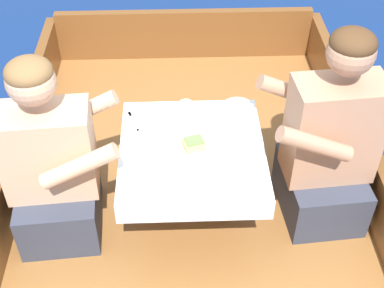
{
  "coord_description": "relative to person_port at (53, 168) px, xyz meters",
  "views": [
    {
      "loc": [
        -0.06,
        -1.77,
        2.35
      ],
      "look_at": [
        0.0,
        0.01,
        0.77
      ],
      "focal_mm": 50.0,
      "sensor_mm": 36.0,
      "label": 1
    }
  ],
  "objects": [
    {
      "name": "person_starboard",
      "position": [
        1.25,
        0.06,
        0.03
      ],
      "size": [
        0.55,
        0.48,
        1.01
      ],
      "rotation": [
        0.0,
        0.0,
        3.23
      ],
      "color": "#333847",
      "rests_on": "boat_deck"
    },
    {
      "name": "utensil_knife_starboard",
      "position": [
        0.39,
        -0.17,
        0.06
      ],
      "size": [
        0.07,
        0.16,
        0.0
      ],
      "rotation": [
        0.0,
        0.0,
        1.24
      ],
      "color": "silver",
      "rests_on": "cockpit_table"
    },
    {
      "name": "tin_can",
      "position": [
        0.68,
        -0.22,
        0.09
      ],
      "size": [
        0.07,
        0.07,
        0.05
      ],
      "color": "silver",
      "rests_on": "cockpit_table"
    },
    {
      "name": "utensil_fork_starboard",
      "position": [
        0.35,
        0.24,
        0.06
      ],
      "size": [
        0.07,
        0.17,
        0.0
      ],
      "rotation": [
        0.0,
        0.0,
        1.91
      ],
      "color": "silver",
      "rests_on": "cockpit_table"
    },
    {
      "name": "gunwale_starboard",
      "position": [
        1.52,
        0.03,
        -0.23
      ],
      "size": [
        0.06,
        3.01,
        0.3
      ],
      "primitive_type": "cube",
      "color": "brown",
      "rests_on": "boat_deck"
    },
    {
      "name": "boat_deck",
      "position": [
        0.62,
        0.03,
        -0.53
      ],
      "size": [
        1.85,
        3.01,
        0.31
      ],
      "primitive_type": "cube",
      "color": "brown",
      "rests_on": "ground_plane"
    },
    {
      "name": "bowl_port_near",
      "position": [
        0.49,
        -0.15,
        0.08
      ],
      "size": [
        0.13,
        0.13,
        0.04
      ],
      "color": "white",
      "rests_on": "cockpit_table"
    },
    {
      "name": "gunwale_port",
      "position": [
        -0.27,
        0.03,
        -0.23
      ],
      "size": [
        0.06,
        3.01,
        0.3
      ],
      "primitive_type": "cube",
      "color": "brown",
      "rests_on": "boat_deck"
    },
    {
      "name": "plate_bread",
      "position": [
        0.84,
        0.0,
        0.07
      ],
      "size": [
        0.15,
        0.15,
        0.01
      ],
      "color": "white",
      "rests_on": "cockpit_table"
    },
    {
      "name": "coffee_cup_port",
      "position": [
        0.71,
        0.2,
        0.09
      ],
      "size": [
        0.1,
        0.07,
        0.05
      ],
      "color": "white",
      "rests_on": "cockpit_table"
    },
    {
      "name": "bowl_starboard_near",
      "position": [
        0.85,
        0.29,
        0.08
      ],
      "size": [
        0.15,
        0.15,
        0.04
      ],
      "color": "white",
      "rests_on": "cockpit_table"
    },
    {
      "name": "ground_plane",
      "position": [
        0.62,
        0.03,
        -0.69
      ],
      "size": [
        60.0,
        60.0,
        0.0
      ],
      "primitive_type": "plane",
      "color": "navy"
    },
    {
      "name": "utensil_spoon_starboard",
      "position": [
        0.4,
        0.19,
        0.07
      ],
      "size": [
        0.14,
        0.12,
        0.01
      ],
      "rotation": [
        0.0,
        0.0,
        0.74
      ],
      "color": "silver",
      "rests_on": "cockpit_table"
    },
    {
      "name": "cockpit_table",
      "position": [
        0.62,
        0.05,
        0.01
      ],
      "size": [
        0.65,
        0.69,
        0.44
      ],
      "color": "#B2B2B7",
      "rests_on": "boat_deck"
    },
    {
      "name": "sandwich",
      "position": [
        0.63,
        0.04,
        0.09
      ],
      "size": [
        0.11,
        0.1,
        0.05
      ],
      "rotation": [
        0.0,
        0.0,
        0.28
      ],
      "color": "tan",
      "rests_on": "plate_sandwich"
    },
    {
      "name": "coffee_cup_starboard",
      "position": [
        0.46,
        0.13,
        0.09
      ],
      "size": [
        0.1,
        0.08,
        0.06
      ],
      "color": "white",
      "rests_on": "cockpit_table"
    },
    {
      "name": "bow_coaming",
      "position": [
        0.62,
        1.51,
        -0.2
      ],
      "size": [
        1.73,
        0.06,
        0.34
      ],
      "primitive_type": "cube",
      "color": "brown",
      "rests_on": "boat_deck"
    },
    {
      "name": "person_port",
      "position": [
        0.0,
        0.0,
        0.0
      ],
      "size": [
        0.55,
        0.47,
        0.95
      ],
      "rotation": [
        0.0,
        0.0,
        0.08
      ],
      "color": "#333847",
      "rests_on": "boat_deck"
    },
    {
      "name": "utensil_knife_port",
      "position": [
        0.62,
        -0.17,
        0.06
      ],
      "size": [
        0.1,
        0.15,
        0.0
      ],
      "rotation": [
        0.0,
        0.0,
        1.02
      ],
      "color": "silver",
      "rests_on": "cockpit_table"
    },
    {
      "name": "plate_sandwich",
      "position": [
        0.63,
        0.04,
        0.07
      ],
      "size": [
        0.19,
        0.19,
        0.01
      ],
      "color": "white",
      "rests_on": "cockpit_table"
    },
    {
      "name": "coffee_cup_center",
      "position": [
        0.61,
        0.31,
        0.09
      ],
      "size": [
        0.09,
        0.06,
        0.05
      ],
      "color": "white",
      "rests_on": "cockpit_table"
    }
  ]
}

